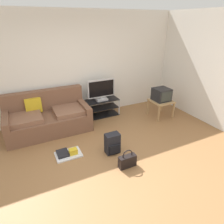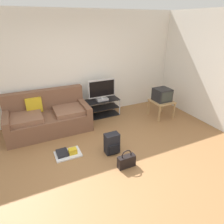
% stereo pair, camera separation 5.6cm
% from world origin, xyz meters
% --- Properties ---
extents(ground_plane, '(9.00, 9.80, 0.02)m').
position_xyz_m(ground_plane, '(0.00, 0.00, -0.01)').
color(ground_plane, olive).
extents(wall_back, '(9.00, 0.10, 2.70)m').
position_xyz_m(wall_back, '(0.00, 2.45, 1.35)').
color(wall_back, silver).
rests_on(wall_back, ground_plane).
extents(wall_right, '(0.10, 3.60, 2.70)m').
position_xyz_m(wall_right, '(3.05, 0.84, 1.35)').
color(wall_right, silver).
rests_on(wall_right, ground_plane).
extents(couch, '(1.89, 0.95, 0.92)m').
position_xyz_m(couch, '(-0.75, 1.93, 0.33)').
color(couch, brown).
rests_on(couch, ground_plane).
extents(tv_stand, '(0.95, 0.40, 0.47)m').
position_xyz_m(tv_stand, '(0.72, 2.10, 0.24)').
color(tv_stand, black).
rests_on(tv_stand, ground_plane).
extents(flat_tv, '(0.76, 0.22, 0.57)m').
position_xyz_m(flat_tv, '(0.72, 2.08, 0.75)').
color(flat_tv, '#B2B2B7').
rests_on(flat_tv, tv_stand).
extents(side_table, '(0.55, 0.55, 0.47)m').
position_xyz_m(side_table, '(2.17, 1.35, 0.40)').
color(side_table, tan).
rests_on(side_table, ground_plane).
extents(crt_tv, '(0.41, 0.41, 0.33)m').
position_xyz_m(crt_tv, '(2.17, 1.37, 0.63)').
color(crt_tv, '#232326').
rests_on(crt_tv, side_table).
extents(backpack, '(0.29, 0.26, 0.43)m').
position_xyz_m(backpack, '(0.24, 0.43, 0.21)').
color(backpack, black).
rests_on(backpack, ground_plane).
extents(handbag, '(0.33, 0.12, 0.36)m').
position_xyz_m(handbag, '(0.29, -0.08, 0.13)').
color(handbag, black).
rests_on(handbag, ground_plane).
extents(floor_tray, '(0.50, 0.36, 0.14)m').
position_xyz_m(floor_tray, '(-0.60, 0.73, 0.04)').
color(floor_tray, silver).
rests_on(floor_tray, ground_plane).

